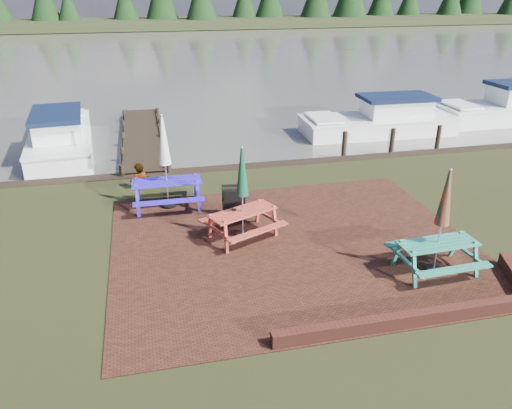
{
  "coord_description": "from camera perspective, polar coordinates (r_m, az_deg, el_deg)",
  "views": [
    {
      "loc": [
        -3.39,
        -9.62,
        6.17
      ],
      "look_at": [
        -0.84,
        1.52,
        1.0
      ],
      "focal_mm": 35.0,
      "sensor_mm": 36.0,
      "label": 1
    }
  ],
  "objects": [
    {
      "name": "brick_wall",
      "position": [
        10.9,
        20.75,
        -11.0
      ],
      "size": [
        6.21,
        1.79,
        0.3
      ],
      "color": "#4C1E16",
      "rests_on": "ground"
    },
    {
      "name": "water",
      "position": [
        47.15,
        -9.05,
        16.54
      ],
      "size": [
        120.0,
        60.0,
        0.02
      ],
      "primitive_type": "cube",
      "color": "#49463F",
      "rests_on": "ground"
    },
    {
      "name": "person",
      "position": [
        16.31,
        -13.38,
        4.55
      ],
      "size": [
        0.7,
        0.57,
        1.65
      ],
      "primitive_type": "imported",
      "rotation": [
        0.0,
        0.0,
        3.47
      ],
      "color": "gray",
      "rests_on": "ground"
    },
    {
      "name": "picnic_table_blue",
      "position": [
        14.66,
        -10.22,
        3.17
      ],
      "size": [
        2.01,
        1.79,
        2.76
      ],
      "rotation": [
        0.0,
        0.0,
        -0.01
      ],
      "color": "#2F1BCA",
      "rests_on": "ground"
    },
    {
      "name": "ground",
      "position": [
        11.92,
        5.62,
        -6.95
      ],
      "size": [
        120.0,
        120.0,
        0.0
      ],
      "primitive_type": "plane",
      "color": "black",
      "rests_on": "ground"
    },
    {
      "name": "boat_jetty",
      "position": [
        21.53,
        -21.42,
        7.08
      ],
      "size": [
        2.89,
        6.92,
        1.96
      ],
      "rotation": [
        0.0,
        0.0,
        0.09
      ],
      "color": "white",
      "rests_on": "ground"
    },
    {
      "name": "jetty",
      "position": [
        21.75,
        -12.79,
        7.58
      ],
      "size": [
        1.76,
        9.08,
        1.0
      ],
      "color": "black",
      "rests_on": "ground"
    },
    {
      "name": "chalkboard",
      "position": [
        13.87,
        -2.58,
        0.16
      ],
      "size": [
        0.62,
        0.65,
        0.95
      ],
      "rotation": [
        0.0,
        0.0,
        -0.16
      ],
      "color": "black",
      "rests_on": "ground"
    },
    {
      "name": "far_treeline",
      "position": [
        75.75,
        -11.14,
        21.75
      ],
      "size": [
        120.0,
        10.0,
        8.1
      ],
      "color": "black",
      "rests_on": "ground"
    },
    {
      "name": "boat_near",
      "position": [
        23.29,
        14.11,
        9.17
      ],
      "size": [
        6.91,
        2.55,
        1.85
      ],
      "rotation": [
        0.0,
        0.0,
        1.54
      ],
      "color": "white",
      "rests_on": "ground"
    },
    {
      "name": "picnic_table_red",
      "position": [
        12.73,
        -1.55,
        -0.31
      ],
      "size": [
        2.25,
        2.15,
        2.46
      ],
      "rotation": [
        0.0,
        0.0,
        0.41
      ],
      "color": "#B43D2E",
      "rests_on": "ground"
    },
    {
      "name": "picnic_table_teal",
      "position": [
        11.94,
        20.18,
        -3.59
      ],
      "size": [
        1.87,
        1.68,
        2.51
      ],
      "rotation": [
        0.0,
        0.0,
        0.04
      ],
      "color": "#29846E",
      "rests_on": "ground"
    },
    {
      "name": "boat_far",
      "position": [
        27.48,
        26.75,
        9.72
      ],
      "size": [
        6.71,
        2.45,
        2.08
      ],
      "rotation": [
        0.0,
        0.0,
        1.58
      ],
      "color": "white",
      "rests_on": "ground"
    },
    {
      "name": "paving",
      "position": [
        12.73,
        4.23,
        -4.65
      ],
      "size": [
        9.0,
        7.5,
        0.02
      ],
      "primitive_type": "cube",
      "color": "#351A11",
      "rests_on": "ground"
    }
  ]
}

